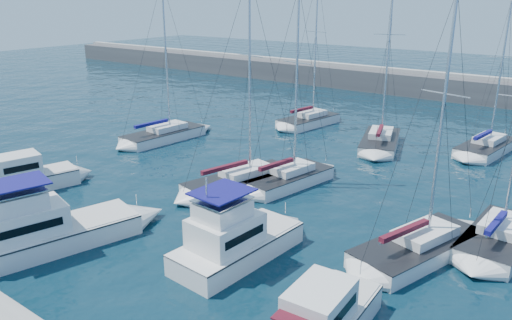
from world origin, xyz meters
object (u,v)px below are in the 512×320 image
Objects in this scene: sailboat_back_c at (486,147)px; motor_yacht_port_inner at (36,233)px; sailboat_mid_c at (288,178)px; sailboat_mid_e at (498,238)px; sailboat_mid_b at (241,181)px; motor_yacht_port_outer at (27,178)px; sailboat_mid_a at (164,135)px; sailboat_back_a at (309,120)px; motor_yacht_stbd_inner at (233,241)px; sailboat_mid_d at (418,247)px; sailboat_back_b at (380,141)px.

motor_yacht_port_inner is at bearing -106.92° from sailboat_back_c.
sailboat_mid_c is 1.07× the size of sailboat_mid_e.
motor_yacht_port_inner is at bearing -88.55° from sailboat_mid_b.
sailboat_back_c reaches higher than motor_yacht_port_outer.
motor_yacht_port_inner is at bearing -55.85° from sailboat_mid_a.
sailboat_back_a reaches higher than sailboat_back_c.
sailboat_mid_d is at bearing 43.39° from motor_yacht_stbd_inner.
sailboat_mid_c is at bearing 86.51° from motor_yacht_port_inner.
sailboat_mid_a is at bearing 133.65° from motor_yacht_port_inner.
sailboat_mid_b reaches higher than sailboat_mid_a.
sailboat_back_b reaches higher than motor_yacht_stbd_inner.
sailboat_back_b is 9.40m from sailboat_back_c.
sailboat_back_b reaches higher than sailboat_mid_c.
sailboat_mid_d is (14.12, -2.18, -0.01)m from sailboat_mid_b.
motor_yacht_port_outer is at bearing -147.33° from sailboat_mid_d.
sailboat_back_a is (-8.08, 16.57, 0.02)m from sailboat_mid_c.
motor_yacht_port_outer is 0.47× the size of sailboat_mid_c.
sailboat_back_c is at bearing 12.53° from sailboat_back_a.
sailboat_back_a reaches higher than sailboat_mid_d.
sailboat_back_b is (-10.09, 18.24, 0.03)m from sailboat_mid_d.
sailboat_mid_c is (14.86, 12.22, -0.41)m from motor_yacht_port_outer.
sailboat_mid_b is 1.14× the size of sailboat_back_c.
motor_yacht_port_inner is 0.75× the size of sailboat_mid_d.
sailboat_back_a is (-11.87, 27.73, -0.59)m from motor_yacht_stbd_inner.
sailboat_mid_a reaches higher than motor_yacht_stbd_inner.
sailboat_back_c is at bearing 80.49° from motor_yacht_port_inner.
sailboat_mid_b is at bearing -123.40° from sailboat_mid_c.
sailboat_back_b is at bearing -8.09° from sailboat_back_a.
sailboat_back_a is at bearing 145.60° from sailboat_mid_e.
sailboat_back_b is at bearing 135.66° from sailboat_mid_e.
sailboat_mid_c reaches higher than sailboat_back_c.
motor_yacht_stbd_inner is at bearing -134.68° from sailboat_mid_e.
motor_yacht_stbd_inner is (18.64, 1.06, 0.19)m from motor_yacht_port_outer.
sailboat_mid_d is 5.03m from sailboat_mid_e.
motor_yacht_port_inner is at bearing -144.54° from motor_yacht_stbd_inner.
sailboat_back_a is at bearing 91.26° from motor_yacht_port_outer.
sailboat_mid_b reaches higher than sailboat_mid_c.
motor_yacht_port_inner is 37.88m from sailboat_back_c.
sailboat_back_a is (-2.42, 33.50, -0.59)m from motor_yacht_port_inner.
motor_yacht_stbd_inner is (9.45, 5.77, 0.00)m from motor_yacht_port_inner.
motor_yacht_port_inner is 0.79× the size of sailboat_mid_e.
motor_yacht_port_inner is 21.20m from sailboat_mid_d.
sailboat_back_c is (6.27, 28.69, -0.62)m from motor_yacht_stbd_inner.
motor_yacht_port_outer is at bearing -129.86° from sailboat_mid_c.
sailboat_mid_a is 1.13× the size of sailboat_back_c.
sailboat_back_a is 1.18× the size of sailboat_back_c.
sailboat_mid_a is at bearing -178.34° from sailboat_mid_d.
sailboat_back_c is at bearing 7.64° from sailboat_back_b.
sailboat_back_c is (-4.90, 18.46, -0.00)m from sailboat_mid_e.
sailboat_mid_c is 1.08× the size of sailboat_back_c.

